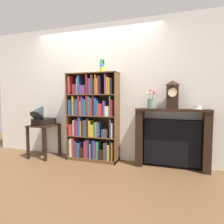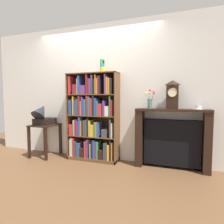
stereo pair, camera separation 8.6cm
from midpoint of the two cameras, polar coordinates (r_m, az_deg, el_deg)
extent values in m
cube|color=brown|center=(3.66, -7.32, -14.86)|extent=(8.25, 6.40, 0.02)
cube|color=silver|center=(3.69, -2.40, 6.01)|extent=(5.25, 0.08, 2.60)
cube|color=brown|center=(3.83, -13.07, -1.29)|extent=(0.02, 0.31, 1.65)
cube|color=brown|center=(3.43, 0.85, -1.82)|extent=(0.02, 0.31, 1.65)
cube|color=#4C311C|center=(3.74, -5.54, -1.32)|extent=(0.98, 0.01, 1.65)
cube|color=brown|center=(3.61, -6.61, 11.42)|extent=(0.98, 0.31, 0.02)
cube|color=brown|center=(3.77, -6.39, -13.64)|extent=(0.98, 0.31, 0.06)
cube|color=#B2A893|center=(3.89, -12.47, -10.20)|extent=(0.02, 0.25, 0.32)
cube|color=white|center=(3.87, -12.03, -10.05)|extent=(0.03, 0.25, 0.35)
cube|color=#C63338|center=(3.85, -11.61, -10.13)|extent=(0.03, 0.23, 0.35)
cube|color=#424247|center=(3.83, -11.16, -10.58)|extent=(0.04, 0.21, 0.30)
cube|color=#424247|center=(3.81, -10.61, -10.92)|extent=(0.03, 0.21, 0.27)
cube|color=#2D519E|center=(3.79, -10.11, -10.97)|extent=(0.04, 0.21, 0.27)
cube|color=black|center=(3.78, -9.20, -11.71)|extent=(0.08, 0.22, 0.18)
cube|color=#C63338|center=(3.75, -8.03, -10.80)|extent=(0.04, 0.26, 0.31)
cube|color=#663884|center=(3.71, -7.47, -10.69)|extent=(0.03, 0.24, 0.34)
cube|color=black|center=(3.70, -6.91, -10.70)|extent=(0.03, 0.25, 0.35)
cube|color=#B2A893|center=(3.69, -6.58, -11.34)|extent=(0.02, 0.22, 0.27)
cube|color=black|center=(3.66, -6.20, -10.96)|extent=(0.03, 0.21, 0.33)
cube|color=#2D519E|center=(3.67, -5.54, -10.83)|extent=(0.03, 0.26, 0.35)
cube|color=#663884|center=(3.65, -5.14, -11.15)|extent=(0.03, 0.24, 0.32)
cube|color=#388E56|center=(3.62, -4.68, -11.20)|extent=(0.03, 0.21, 0.32)
cube|color=black|center=(3.63, -3.60, -12.39)|extent=(0.09, 0.22, 0.18)
cube|color=#424247|center=(3.59, -2.44, -11.47)|extent=(0.03, 0.24, 0.31)
cube|color=#424247|center=(3.57, -1.94, -11.52)|extent=(0.03, 0.22, 0.31)
cube|color=gold|center=(3.57, -1.29, -11.80)|extent=(0.04, 0.23, 0.28)
cube|color=black|center=(3.53, -0.71, -11.34)|extent=(0.03, 0.21, 0.36)
cube|color=orange|center=(3.54, -0.20, -11.55)|extent=(0.02, 0.24, 0.33)
cube|color=brown|center=(3.66, -6.45, -7.20)|extent=(0.95, 0.29, 0.02)
cube|color=#C63338|center=(3.78, -12.45, -5.14)|extent=(0.07, 0.19, 0.21)
cube|color=#B2A893|center=(3.75, -11.50, -4.57)|extent=(0.03, 0.20, 0.29)
cube|color=maroon|center=(3.75, -10.78, -4.43)|extent=(0.03, 0.27, 0.31)
cube|color=#663884|center=(3.72, -10.45, -4.70)|extent=(0.03, 0.22, 0.28)
cube|color=#2D519E|center=(3.70, -9.80, -4.24)|extent=(0.04, 0.24, 0.35)
cube|color=orange|center=(3.68, -9.38, -4.80)|extent=(0.03, 0.22, 0.28)
cube|color=black|center=(3.66, -8.99, -4.71)|extent=(0.03, 0.21, 0.30)
cube|color=#424247|center=(3.67, -8.33, -4.70)|extent=(0.04, 0.26, 0.30)
cube|color=#424247|center=(3.64, -7.78, -4.61)|extent=(0.04, 0.25, 0.31)
cube|color=black|center=(3.63, -7.29, -4.42)|extent=(0.02, 0.25, 0.34)
cube|color=gold|center=(3.61, -6.93, -4.80)|extent=(0.02, 0.23, 0.30)
cube|color=gold|center=(3.60, -6.14, -5.44)|extent=(0.07, 0.24, 0.22)
cube|color=#388E56|center=(3.57, -5.34, -5.12)|extent=(0.03, 0.23, 0.27)
cube|color=orange|center=(3.56, -4.83, -5.11)|extent=(0.02, 0.24, 0.28)
cube|color=#2D519E|center=(3.54, -4.34, -5.22)|extent=(0.04, 0.23, 0.27)
cube|color=#424247|center=(3.49, -2.63, -6.36)|extent=(0.10, 0.18, 0.15)
cube|color=#424247|center=(3.46, -0.68, -4.90)|extent=(0.03, 0.24, 0.33)
cube|color=white|center=(3.47, -0.18, -5.41)|extent=(0.02, 0.26, 0.27)
cube|color=brown|center=(3.60, -6.50, -1.07)|extent=(0.95, 0.29, 0.02)
cube|color=#2D519E|center=(3.76, -12.70, 1.42)|extent=(0.03, 0.23, 0.29)
cube|color=#2D519E|center=(3.75, -12.28, 1.37)|extent=(0.02, 0.24, 0.28)
cube|color=black|center=(3.75, -11.87, 1.61)|extent=(0.02, 0.26, 0.31)
cube|color=gold|center=(3.74, -11.52, 1.89)|extent=(0.02, 0.26, 0.35)
cube|color=#2D519E|center=(3.73, -11.09, 1.23)|extent=(0.02, 0.27, 0.26)
cube|color=#424247|center=(3.69, -10.88, 1.44)|extent=(0.03, 0.22, 0.29)
cube|color=#2D519E|center=(3.68, -10.45, 1.53)|extent=(0.02, 0.22, 0.31)
cube|color=maroon|center=(3.67, -9.82, 1.91)|extent=(0.04, 0.26, 0.35)
cube|color=gold|center=(3.65, -9.47, 1.18)|extent=(0.02, 0.22, 0.26)
cube|color=#663884|center=(3.63, -9.10, 1.81)|extent=(0.03, 0.23, 0.34)
cube|color=#2D519E|center=(3.63, -8.50, 1.52)|extent=(0.03, 0.26, 0.31)
cube|color=teal|center=(3.60, -8.18, 1.42)|extent=(0.03, 0.22, 0.30)
cube|color=maroon|center=(3.59, -7.57, 1.91)|extent=(0.04, 0.24, 0.36)
cube|color=teal|center=(3.58, -6.98, 1.80)|extent=(0.04, 0.24, 0.34)
cube|color=#C63338|center=(3.54, -6.47, 1.57)|extent=(0.04, 0.20, 0.32)
cube|color=black|center=(3.54, -5.74, 1.90)|extent=(0.03, 0.24, 0.36)
cube|color=#2D519E|center=(3.51, -5.23, 1.56)|extent=(0.04, 0.22, 0.32)
cube|color=teal|center=(3.52, -4.51, 1.20)|extent=(0.02, 0.26, 0.27)
cube|color=#C63338|center=(3.49, -3.79, 0.75)|extent=(0.08, 0.24, 0.22)
cube|color=#663884|center=(3.46, -2.67, 1.17)|extent=(0.03, 0.23, 0.28)
cube|color=white|center=(3.44, -1.74, 0.34)|extent=(0.07, 0.24, 0.18)
cube|color=#388E56|center=(3.42, -0.86, 1.78)|extent=(0.02, 0.24, 0.35)
cube|color=maroon|center=(3.40, -0.44, 1.26)|extent=(0.04, 0.21, 0.29)
cube|color=brown|center=(3.59, -6.55, 5.18)|extent=(0.95, 0.29, 0.02)
cube|color=#C63338|center=(3.76, -12.84, 7.78)|extent=(0.03, 0.21, 0.34)
cube|color=maroon|center=(3.69, -11.32, 6.66)|extent=(0.08, 0.20, 0.18)
cube|color=#B2A893|center=(3.67, -10.51, 7.50)|extent=(0.02, 0.22, 0.29)
cube|color=#2D519E|center=(3.68, -9.98, 7.93)|extent=(0.03, 0.26, 0.34)
cube|color=#663884|center=(3.61, -9.11, 6.60)|extent=(0.11, 0.19, 0.16)
cube|color=maroon|center=(3.58, -7.81, 8.17)|extent=(0.03, 0.20, 0.36)
cube|color=maroon|center=(3.60, -7.17, 7.62)|extent=(0.02, 0.27, 0.29)
cube|color=#663884|center=(3.57, -6.78, 7.60)|extent=(0.04, 0.24, 0.28)
cube|color=#424247|center=(3.54, -6.22, 8.13)|extent=(0.03, 0.22, 0.34)
cube|color=black|center=(3.52, -5.66, 7.54)|extent=(0.03, 0.21, 0.27)
cube|color=orange|center=(3.52, -5.16, 8.19)|extent=(0.02, 0.22, 0.35)
cube|color=orange|center=(3.51, -4.71, 7.68)|extent=(0.03, 0.23, 0.28)
cube|color=maroon|center=(3.49, -4.32, 7.98)|extent=(0.02, 0.21, 0.32)
cube|color=black|center=(3.48, -3.92, 8.07)|extent=(0.02, 0.21, 0.33)
cube|color=#663884|center=(3.45, -2.25, 8.29)|extent=(0.02, 0.24, 0.35)
cube|color=orange|center=(3.45, -1.66, 7.87)|extent=(0.03, 0.25, 0.30)
cube|color=orange|center=(3.42, -1.13, 7.72)|extent=(0.03, 0.23, 0.28)
cube|color=black|center=(3.42, -0.41, 7.70)|extent=(0.03, 0.26, 0.27)
cylinder|color=yellow|center=(3.59, -3.67, 12.51)|extent=(0.08, 0.08, 0.11)
cylinder|color=yellow|center=(3.59, -3.67, 12.81)|extent=(0.08, 0.08, 0.11)
cylinder|color=#28B2B7|center=(3.60, -3.71, 13.12)|extent=(0.08, 0.08, 0.11)
cylinder|color=blue|center=(3.60, -3.69, 13.43)|extent=(0.08, 0.08, 0.11)
cylinder|color=black|center=(3.60, -3.70, 13.73)|extent=(0.08, 0.08, 0.11)
cylinder|color=green|center=(3.61, -3.68, 14.04)|extent=(0.08, 0.08, 0.11)
cylinder|color=black|center=(3.61, -3.69, 14.35)|extent=(0.08, 0.08, 0.11)
cylinder|color=green|center=(3.61, -3.73, 14.65)|extent=(0.08, 0.08, 0.11)
cube|color=black|center=(4.07, -20.39, -3.74)|extent=(0.46, 0.53, 0.02)
cube|color=black|center=(4.08, -24.53, -8.48)|extent=(0.04, 0.04, 0.63)
cube|color=black|center=(3.83, -20.10, -9.18)|extent=(0.04, 0.04, 0.63)
cube|color=black|center=(4.43, -20.41, -7.37)|extent=(0.04, 0.04, 0.63)
cube|color=black|center=(4.20, -16.13, -7.91)|extent=(0.04, 0.04, 0.63)
cube|color=black|center=(4.06, -20.42, -2.70)|extent=(0.33, 0.35, 0.13)
cylinder|color=black|center=(4.05, -20.45, -1.72)|extent=(0.28, 0.28, 0.01)
cylinder|color=#1E2328|center=(4.01, -20.92, -1.45)|extent=(0.03, 0.03, 0.06)
cone|color=#1E2328|center=(3.97, -21.39, 0.30)|extent=(0.28, 0.39, 0.39)
cube|color=black|center=(3.28, 16.97, 0.58)|extent=(1.19, 0.27, 0.04)
cube|color=black|center=(3.41, 7.63, -7.70)|extent=(0.12, 0.25, 0.97)
cube|color=black|center=(3.39, 25.98, -8.18)|extent=(0.12, 0.25, 0.97)
cube|color=black|center=(3.40, 16.77, -8.69)|extent=(0.91, 0.14, 0.77)
cube|color=black|center=(3.28, 16.99, 4.35)|extent=(0.19, 0.14, 0.39)
pyramid|color=black|center=(3.29, 17.08, 8.43)|extent=(0.19, 0.14, 0.08)
cylinder|color=silver|center=(3.21, 16.99, 5.61)|extent=(0.13, 0.01, 0.13)
torus|color=#B79347|center=(3.20, 16.99, 5.61)|extent=(0.14, 0.01, 0.14)
cylinder|color=#4C7A60|center=(3.31, 10.56, 2.49)|extent=(0.07, 0.07, 0.16)
cylinder|color=#4C753D|center=(3.33, 11.21, 3.70)|extent=(0.06, 0.05, 0.28)
sphere|color=#EA4275|center=(3.34, 11.76, 6.05)|extent=(0.04, 0.04, 0.04)
cylinder|color=#4C753D|center=(3.32, 10.37, 3.50)|extent=(0.01, 0.04, 0.25)
sphere|color=yellow|center=(3.34, 10.36, 5.65)|extent=(0.04, 0.04, 0.04)
cylinder|color=#4C753D|center=(3.30, 9.97, 3.44)|extent=(0.05, 0.02, 0.24)
sphere|color=silver|center=(3.29, 9.56, 5.55)|extent=(0.04, 0.04, 0.04)
cylinder|color=#4C753D|center=(3.30, 11.25, 3.51)|extent=(0.07, 0.01, 0.25)
sphere|color=#EA4275|center=(3.29, 11.83, 5.70)|extent=(0.04, 0.04, 0.04)
cylinder|color=#4C753D|center=(3.29, 10.61, 3.87)|extent=(0.01, 0.03, 0.29)
sphere|color=red|center=(3.28, 10.67, 6.43)|extent=(0.04, 0.04, 0.04)
cylinder|color=white|center=(3.30, 23.71, 0.82)|extent=(0.15, 0.15, 0.01)
cylinder|color=white|center=(3.30, 23.73, 1.36)|extent=(0.09, 0.09, 0.06)
torus|color=white|center=(3.30, 24.64, 1.39)|extent=(0.04, 0.01, 0.04)
camera|label=1|loc=(0.04, -90.71, -0.05)|focal=30.39mm
camera|label=2|loc=(0.04, 89.29, 0.05)|focal=30.39mm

